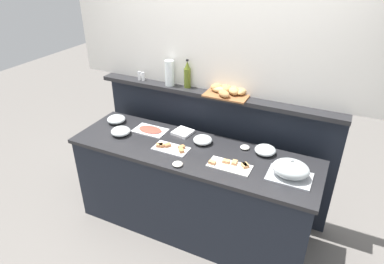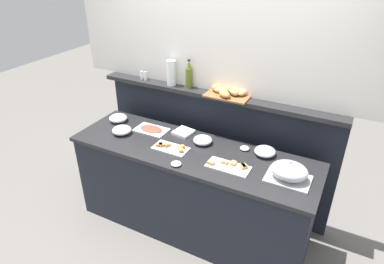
{
  "view_description": "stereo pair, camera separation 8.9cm",
  "coord_description": "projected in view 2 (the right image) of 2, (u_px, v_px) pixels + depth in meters",
  "views": [
    {
      "loc": [
        1.1,
        -2.29,
        2.49
      ],
      "look_at": [
        -0.05,
        0.1,
        1.03
      ],
      "focal_mm": 31.64,
      "sensor_mm": 36.0,
      "label": 1
    },
    {
      "loc": [
        1.18,
        -2.25,
        2.49
      ],
      "look_at": [
        -0.05,
        0.1,
        1.03
      ],
      "focal_mm": 31.64,
      "sensor_mm": 36.0,
      "label": 2
    }
  ],
  "objects": [
    {
      "name": "glass_bowl_large",
      "position": [
        122.0,
        130.0,
        3.23
      ],
      "size": [
        0.18,
        0.18,
        0.07
      ],
      "color": "silver",
      "rests_on": "buffet_counter"
    },
    {
      "name": "sandwich_platter_side",
      "position": [
        170.0,
        148.0,
        3.0
      ],
      "size": [
        0.32,
        0.17,
        0.04
      ],
      "color": "silver",
      "rests_on": "buffet_counter"
    },
    {
      "name": "sandwich_platter_front",
      "position": [
        229.0,
        166.0,
        2.75
      ],
      "size": [
        0.36,
        0.16,
        0.04
      ],
      "color": "white",
      "rests_on": "buffet_counter"
    },
    {
      "name": "glass_bowl_medium",
      "position": [
        118.0,
        118.0,
        3.46
      ],
      "size": [
        0.18,
        0.18,
        0.07
      ],
      "color": "silver",
      "rests_on": "buffet_counter"
    },
    {
      "name": "salt_shaker",
      "position": [
        142.0,
        75.0,
        3.45
      ],
      "size": [
        0.03,
        0.03,
        0.09
      ],
      "color": "white",
      "rests_on": "back_ledge_unit"
    },
    {
      "name": "pepper_shaker",
      "position": [
        145.0,
        76.0,
        3.44
      ],
      "size": [
        0.03,
        0.03,
        0.09
      ],
      "color": "white",
      "rests_on": "back_ledge_unit"
    },
    {
      "name": "upper_wall_panel",
      "position": [
        221.0,
        18.0,
        2.91
      ],
      "size": [
        3.02,
        0.08,
        1.31
      ],
      "primitive_type": "cube",
      "color": "white",
      "rests_on": "back_ledge_unit"
    },
    {
      "name": "napkin_stack",
      "position": [
        184.0,
        132.0,
        3.25
      ],
      "size": [
        0.19,
        0.19,
        0.03
      ],
      "primitive_type": "cube",
      "rotation": [
        0.0,
        0.0,
        -0.15
      ],
      "color": "white",
      "rests_on": "buffet_counter"
    },
    {
      "name": "cold_cuts_platter",
      "position": [
        151.0,
        129.0,
        3.3
      ],
      "size": [
        0.32,
        0.2,
        0.02
      ],
      "color": "silver",
      "rests_on": "buffet_counter"
    },
    {
      "name": "bread_basket",
      "position": [
        228.0,
        92.0,
        3.08
      ],
      "size": [
        0.4,
        0.28,
        0.08
      ],
      "color": "brown",
      "rests_on": "back_ledge_unit"
    },
    {
      "name": "ground_plane",
      "position": [
        216.0,
        192.0,
        3.89
      ],
      "size": [
        12.0,
        12.0,
        0.0
      ],
      "primitive_type": "plane",
      "color": "slate"
    },
    {
      "name": "olive_oil_bottle",
      "position": [
        189.0,
        75.0,
        3.22
      ],
      "size": [
        0.06,
        0.06,
        0.28
      ],
      "color": "#56661E",
      "rests_on": "back_ledge_unit"
    },
    {
      "name": "back_ledge_unit",
      "position": [
        215.0,
        145.0,
        3.5
      ],
      "size": [
        2.42,
        0.22,
        1.29
      ],
      "color": "black",
      "rests_on": "ground_plane"
    },
    {
      "name": "water_carafe",
      "position": [
        171.0,
        73.0,
        3.27
      ],
      "size": [
        0.09,
        0.09,
        0.25
      ],
      "primitive_type": "cylinder",
      "color": "silver",
      "rests_on": "back_ledge_unit"
    },
    {
      "name": "condiment_bowl_teal",
      "position": [
        245.0,
        148.0,
        2.98
      ],
      "size": [
        0.08,
        0.08,
        0.03
      ],
      "primitive_type": "ellipsoid",
      "color": "silver",
      "rests_on": "buffet_counter"
    },
    {
      "name": "serving_cloche",
      "position": [
        289.0,
        172.0,
        2.58
      ],
      "size": [
        0.34,
        0.24,
        0.17
      ],
      "color": "#B7BABF",
      "rests_on": "buffet_counter"
    },
    {
      "name": "condiment_bowl_cream",
      "position": [
        176.0,
        164.0,
        2.77
      ],
      "size": [
        0.09,
        0.09,
        0.03
      ],
      "primitive_type": "ellipsoid",
      "color": "silver",
      "rests_on": "buffet_counter"
    },
    {
      "name": "glass_bowl_extra",
      "position": [
        203.0,
        140.0,
        3.07
      ],
      "size": [
        0.17,
        0.17,
        0.07
      ],
      "color": "silver",
      "rests_on": "buffet_counter"
    },
    {
      "name": "glass_bowl_small",
      "position": [
        265.0,
        152.0,
        2.9
      ],
      "size": [
        0.18,
        0.18,
        0.07
      ],
      "color": "silver",
      "rests_on": "buffet_counter"
    },
    {
      "name": "buffet_counter",
      "position": [
        192.0,
        190.0,
        3.21
      ],
      "size": [
        2.24,
        0.68,
        0.91
      ],
      "color": "black",
      "rests_on": "ground_plane"
    }
  ]
}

